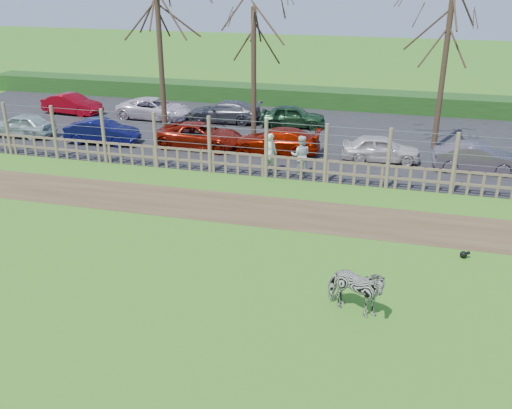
% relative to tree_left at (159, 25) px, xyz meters
% --- Properties ---
extents(ground, '(120.00, 120.00, 0.00)m').
position_rel_tree_left_xyz_m(ground, '(6.50, -12.50, -5.62)').
color(ground, '#68A327').
rests_on(ground, ground).
extents(dirt_strip, '(34.00, 2.80, 0.01)m').
position_rel_tree_left_xyz_m(dirt_strip, '(6.50, -8.00, -5.61)').
color(dirt_strip, brown).
rests_on(dirt_strip, ground).
extents(asphalt, '(44.00, 13.00, 0.04)m').
position_rel_tree_left_xyz_m(asphalt, '(6.50, 2.00, -5.60)').
color(asphalt, '#232326').
rests_on(asphalt, ground).
extents(hedge, '(46.00, 2.00, 1.10)m').
position_rel_tree_left_xyz_m(hedge, '(6.50, 9.00, -5.07)').
color(hedge, '#1E4716').
rests_on(hedge, ground).
extents(fence, '(30.16, 0.16, 2.50)m').
position_rel_tree_left_xyz_m(fence, '(6.50, -4.50, -4.81)').
color(fence, brown).
rests_on(fence, ground).
extents(tree_left, '(4.80, 4.80, 7.88)m').
position_rel_tree_left_xyz_m(tree_left, '(0.00, 0.00, 0.00)').
color(tree_left, '#3D2B1E').
rests_on(tree_left, ground).
extents(tree_mid, '(4.80, 4.80, 6.83)m').
position_rel_tree_left_xyz_m(tree_mid, '(4.50, 1.00, -0.75)').
color(tree_mid, '#3D2B1E').
rests_on(tree_mid, ground).
extents(tree_right, '(4.80, 4.80, 7.35)m').
position_rel_tree_left_xyz_m(tree_right, '(13.50, 1.50, -0.37)').
color(tree_right, '#3D2B1E').
rests_on(tree_right, ground).
extents(zebra, '(1.81, 1.23, 1.40)m').
position_rel_tree_left_xyz_m(zebra, '(11.13, -13.85, -4.91)').
color(zebra, gray).
rests_on(zebra, ground).
extents(visitor_a, '(0.72, 0.57, 1.72)m').
position_rel_tree_left_xyz_m(visitor_a, '(6.54, -3.89, -4.71)').
color(visitor_a, '#CDEEBB').
rests_on(visitor_a, asphalt).
extents(visitor_b, '(0.92, 0.77, 1.72)m').
position_rel_tree_left_xyz_m(visitor_b, '(7.86, -3.93, -4.71)').
color(visitor_b, silver).
rests_on(visitor_b, asphalt).
extents(crow, '(0.30, 0.22, 0.24)m').
position_rel_tree_left_xyz_m(crow, '(14.13, -9.95, -5.50)').
color(crow, black).
rests_on(crow, ground).
extents(car_0, '(3.53, 1.43, 1.20)m').
position_rel_tree_left_xyz_m(car_0, '(-7.26, -1.80, -4.98)').
color(car_0, '#B1C5BC').
rests_on(car_0, asphalt).
extents(car_1, '(3.72, 1.50, 1.20)m').
position_rel_tree_left_xyz_m(car_1, '(-2.59, -1.87, -4.98)').
color(car_1, '#0C0E45').
rests_on(car_1, asphalt).
extents(car_2, '(4.37, 2.10, 1.20)m').
position_rel_tree_left_xyz_m(car_2, '(2.40, -1.28, -4.98)').
color(car_2, maroon).
rests_on(car_2, asphalt).
extents(car_3, '(4.18, 1.80, 1.20)m').
position_rel_tree_left_xyz_m(car_3, '(6.21, -1.24, -4.98)').
color(car_3, '#8E1100').
rests_on(car_3, asphalt).
extents(car_4, '(3.66, 1.82, 1.20)m').
position_rel_tree_left_xyz_m(car_4, '(11.06, -1.19, -4.98)').
color(car_4, silver).
rests_on(car_4, asphalt).
extents(car_5, '(3.68, 1.40, 1.20)m').
position_rel_tree_left_xyz_m(car_5, '(15.15, -1.53, -4.98)').
color(car_5, '#60535F').
rests_on(car_5, asphalt).
extents(car_7, '(3.77, 1.70, 1.20)m').
position_rel_tree_left_xyz_m(car_7, '(-7.31, 3.11, -4.98)').
color(car_7, maroon).
rests_on(car_7, asphalt).
extents(car_8, '(4.44, 2.26, 1.20)m').
position_rel_tree_left_xyz_m(car_8, '(-2.08, 3.31, -4.98)').
color(car_8, silver).
rests_on(car_8, asphalt).
extents(car_9, '(4.21, 1.86, 1.20)m').
position_rel_tree_left_xyz_m(car_9, '(2.08, 3.68, -4.98)').
color(car_9, '#545459').
rests_on(car_9, asphalt).
extents(car_10, '(3.68, 1.86, 1.20)m').
position_rel_tree_left_xyz_m(car_10, '(6.03, 3.63, -4.98)').
color(car_10, '#234B27').
rests_on(car_10, asphalt).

